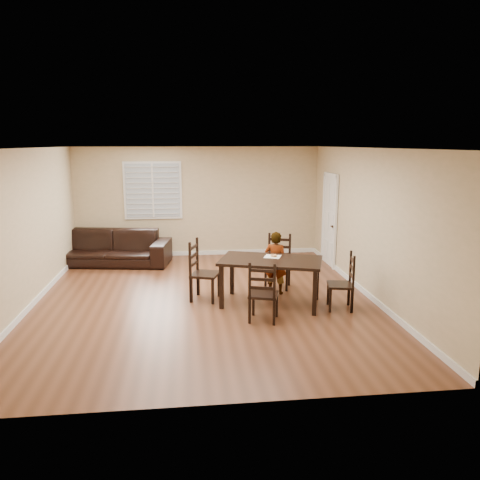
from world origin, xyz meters
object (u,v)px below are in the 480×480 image
Objects in this scene: chair_left at (198,272)px; sofa at (111,248)px; chair_near at (279,262)px; chair_far at (263,296)px; child at (276,263)px; dining_table at (271,264)px; donut at (274,255)px; chair_right at (347,284)px.

sofa is (-1.96, 2.74, -0.10)m from chair_left.
chair_near is 1.06× the size of chair_far.
child is (0.48, 1.46, 0.14)m from chair_far.
chair_near is at bearing -49.96° from chair_left.
child is (0.20, 0.59, -0.13)m from dining_table.
child reaches higher than dining_table.
chair_near reaches higher than donut.
child reaches higher than chair_right.
dining_table is 4.52m from sofa.
chair_right is 1.45m from child.
chair_near is 9.20× the size of donut.
chair_right is (0.89, -1.44, -0.03)m from chair_near.
donut is at bearing -33.09° from sofa.
child reaches higher than chair_near.
chair_left is 1.40m from donut.
child is at bearing -121.94° from chair_right.
chair_near reaches higher than dining_table.
dining_table is 1.97× the size of chair_far.
chair_right is 0.36× the size of sofa.
chair_left is at bearing 33.63° from child.
child reaches higher than sofa.
chair_far is 8.66× the size of donut.
dining_table is at bearing -114.76° from donut.
chair_far is at bearing -124.15° from chair_left.
chair_left is at bearing -45.39° from sofa.
chair_far is 1.61m from chair_left.
chair_near is at bearing -136.59° from chair_right.
child reaches higher than chair_left.
chair_left reaches higher than sofa.
sofa is at bearing 168.83° from chair_near.
chair_right is 5.70m from sofa.
chair_near is at bearing 89.87° from dining_table.
donut is (-0.12, -0.42, 0.25)m from child.
chair_near is 4.15m from sofa.
donut is at bearing 83.66° from dining_table.
chair_near is 0.89× the size of child.
chair_near is 0.97m from donut.
chair_near is at bearing -21.67° from sofa.
chair_right is at bearing -89.36° from chair_left.
donut is (1.34, -0.24, 0.34)m from chair_left.
chair_far is 1.01× the size of chair_right.
child reaches higher than donut.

